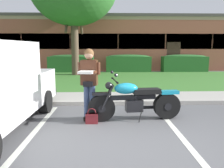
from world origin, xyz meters
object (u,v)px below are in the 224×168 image
rider_person (89,79)px  handbag (92,117)px  hedge_left (71,63)px  brick_building (115,44)px  hedge_center_right (184,63)px  motorcycle (139,100)px  hedge_center_left (128,63)px

rider_person → handbag: 0.90m
rider_person → hedge_left: bearing=100.4°
handbag → rider_person: bearing=104.5°
brick_building → hedge_center_right: bearing=-48.0°
rider_person → handbag: rider_person is taller
handbag → motorcycle: bearing=12.2°
motorcycle → hedge_center_left: (0.85, 10.47, 0.17)m
rider_person → hedge_left: size_ratio=0.55×
handbag → brick_building: brick_building is taller
hedge_left → brick_building: size_ratio=0.15×
rider_person → handbag: size_ratio=4.74×
hedge_center_left → hedge_center_right: same height
handbag → hedge_center_right: bearing=61.1°
rider_person → hedge_center_left: 10.67m
rider_person → brick_building: size_ratio=0.08×
hedge_left → brick_building: (3.29, 5.11, 1.40)m
handbag → hedge_center_left: 10.90m
motorcycle → rider_person: rider_person is taller
rider_person → hedge_center_left: size_ratio=0.55×
hedge_left → hedge_center_left: (3.95, -0.00, 0.00)m
hedge_left → hedge_center_right: size_ratio=1.00×
handbag → brick_building: 15.99m
motorcycle → handbag: bearing=-167.8°
hedge_left → hedge_center_right: (7.89, -0.00, 0.00)m
hedge_center_left → brick_building: bearing=97.3°
hedge_center_right → rider_person: bearing=-119.7°
hedge_center_left → brick_building: size_ratio=0.15×
hedge_center_right → motorcycle: bearing=-114.6°
hedge_center_left → brick_building: 5.34m
motorcycle → hedge_left: (-3.09, 10.47, 0.17)m
motorcycle → brick_building: (0.19, 15.59, 1.58)m
hedge_center_right → hedge_center_left: bearing=180.0°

